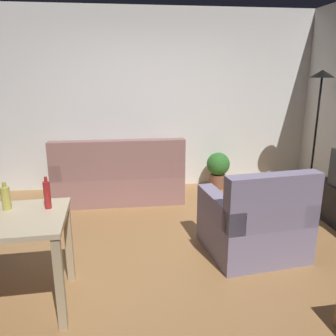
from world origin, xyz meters
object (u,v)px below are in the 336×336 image
potted_plant (218,168)px  armchair (255,224)px  torchiere_lamp (319,100)px  bottle_red (47,195)px  couch (119,179)px  bottle_squat (6,198)px

potted_plant → armchair: size_ratio=0.57×
armchair → torchiere_lamp: bearing=-141.4°
torchiere_lamp → potted_plant: 1.73m
armchair → bottle_red: size_ratio=3.88×
couch → bottle_red: bottle_red is taller
bottle_squat → bottle_red: 0.32m
armchair → bottle_squat: bearing=3.3°
potted_plant → bottle_red: bottle_red is taller
bottle_squat → armchair: bearing=10.5°
torchiere_lamp → bottle_squat: torchiere_lamp is taller
bottle_squat → couch: bearing=68.9°
torchiere_lamp → potted_plant: bearing=151.1°
potted_plant → bottle_red: (-2.05, -2.47, 0.54)m
potted_plant → bottle_red: size_ratio=2.22×
bottle_red → armchair: bearing=12.8°
armchair → bottle_red: bottle_red is taller
couch → potted_plant: 1.57m
potted_plant → bottle_squat: bearing=-134.0°
torchiere_lamp → armchair: bearing=-134.2°
armchair → bottle_squat: size_ratio=4.54×
torchiere_lamp → bottle_squat: bearing=-153.1°
couch → torchiere_lamp: bearing=172.9°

